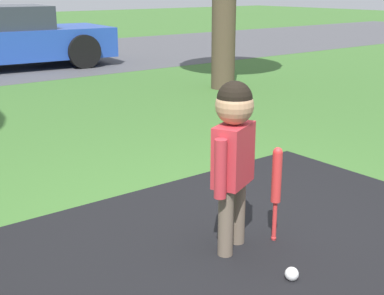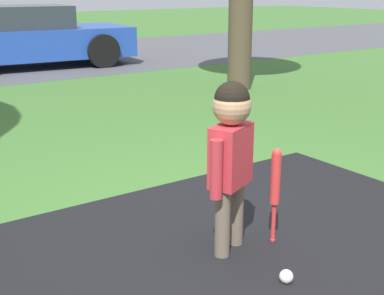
# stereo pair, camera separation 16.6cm
# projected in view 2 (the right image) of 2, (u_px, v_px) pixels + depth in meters

# --- Properties ---
(ground_plane) EXTENTS (60.00, 60.00, 0.00)m
(ground_plane) POSITION_uv_depth(u_px,v_px,m) (207.00, 239.00, 3.47)
(ground_plane) COLOR #3D6B2D
(child) EXTENTS (0.40, 0.27, 1.06)m
(child) POSITION_uv_depth(u_px,v_px,m) (231.00, 144.00, 3.13)
(child) COLOR #6B5B4C
(child) RESTS_ON ground
(baseball_bat) EXTENTS (0.06, 0.06, 0.63)m
(baseball_bat) POSITION_uv_depth(u_px,v_px,m) (275.00, 183.00, 3.31)
(baseball_bat) COLOR red
(baseball_bat) RESTS_ON ground
(sports_ball) EXTENTS (0.08, 0.08, 0.08)m
(sports_ball) POSITION_uv_depth(u_px,v_px,m) (286.00, 276.00, 2.95)
(sports_ball) COLOR white
(sports_ball) RESTS_ON ground
(parked_car) EXTENTS (4.05, 2.17, 1.20)m
(parked_car) POSITION_uv_depth(u_px,v_px,m) (28.00, 38.00, 10.65)
(parked_car) COLOR #2347AD
(parked_car) RESTS_ON ground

